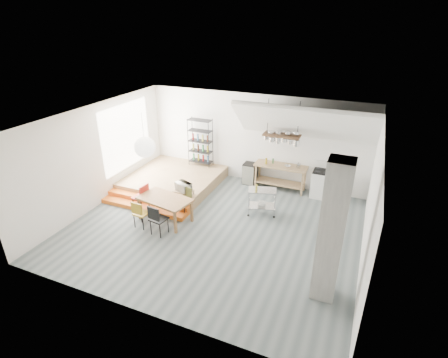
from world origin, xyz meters
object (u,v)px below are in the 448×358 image
at_px(rolling_cart, 262,198).
at_px(mini_fridge, 250,173).
at_px(dining_table, 165,201).
at_px(stove, 321,183).

bearing_deg(rolling_cart, mini_fridge, 102.81).
relative_size(dining_table, rolling_cart, 1.81).
height_order(stove, dining_table, stove).
xyz_separation_m(rolling_cart, mini_fridge, (-1.06, 1.94, -0.16)).
height_order(stove, rolling_cart, stove).
bearing_deg(stove, rolling_cart, -127.86).
height_order(dining_table, mini_fridge, mini_fridge).
relative_size(dining_table, mini_fridge, 2.20).
xyz_separation_m(stove, mini_fridge, (-2.53, 0.04, -0.10)).
bearing_deg(stove, dining_table, -139.99).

